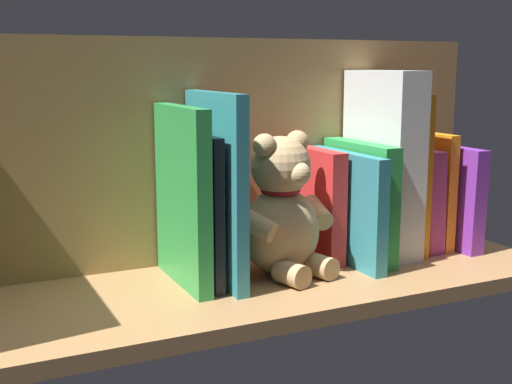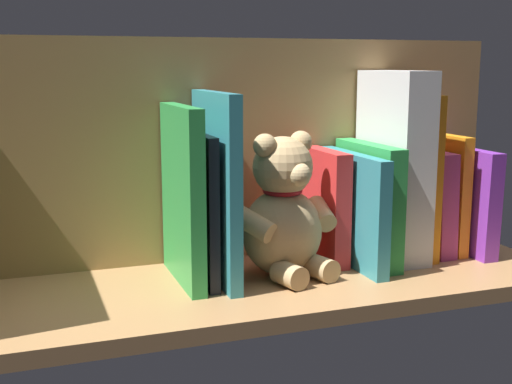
% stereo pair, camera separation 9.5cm
% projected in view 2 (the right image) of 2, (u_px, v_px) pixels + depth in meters
% --- Properties ---
extents(ground_plane, '(0.92, 0.30, 0.02)m').
position_uv_depth(ground_plane, '(256.00, 286.00, 0.97)').
color(ground_plane, '#A87A4C').
extents(shelf_back_panel, '(0.92, 0.02, 0.34)m').
position_uv_depth(shelf_back_panel, '(228.00, 150.00, 1.06)').
color(shelf_back_panel, olive).
rests_on(shelf_back_panel, ground_plane).
extents(book_0, '(0.03, 0.16, 0.17)m').
position_uv_depth(book_0, '(462.00, 199.00, 1.11)').
color(book_0, purple).
rests_on(book_0, ground_plane).
extents(book_1, '(0.02, 0.13, 0.19)m').
position_uv_depth(book_1, '(442.00, 192.00, 1.11)').
color(book_1, orange).
rests_on(book_1, ground_plane).
extents(book_2, '(0.03, 0.14, 0.17)m').
position_uv_depth(book_2, '(426.00, 201.00, 1.10)').
color(book_2, '#B23F72').
rests_on(book_2, ground_plane).
extents(book_3, '(0.01, 0.14, 0.26)m').
position_uv_depth(book_3, '(413.00, 175.00, 1.08)').
color(book_3, orange).
rests_on(book_3, ground_plane).
extents(dictionary_thick_white, '(0.05, 0.15, 0.29)m').
position_uv_depth(dictionary_thick_white, '(394.00, 166.00, 1.06)').
color(dictionary_thick_white, white).
rests_on(dictionary_thick_white, ground_plane).
extents(book_4, '(0.03, 0.17, 0.18)m').
position_uv_depth(book_4, '(368.00, 203.00, 1.05)').
color(book_4, green).
rests_on(book_4, ground_plane).
extents(book_5, '(0.02, 0.19, 0.17)m').
position_uv_depth(book_5, '(353.00, 209.00, 1.03)').
color(book_5, teal).
rests_on(book_5, ground_plane).
extents(book_6, '(0.03, 0.13, 0.17)m').
position_uv_depth(book_6, '(325.00, 206.00, 1.05)').
color(book_6, red).
rests_on(book_6, ground_plane).
extents(teddy_bear, '(0.16, 0.15, 0.21)m').
position_uv_depth(teddy_bear, '(284.00, 213.00, 0.98)').
color(teddy_bear, tan).
rests_on(teddy_bear, ground_plane).
extents(book_7, '(0.02, 0.19, 0.27)m').
position_uv_depth(book_7, '(216.00, 187.00, 0.95)').
color(book_7, teal).
rests_on(book_7, ground_plane).
extents(book_8, '(0.01, 0.16, 0.21)m').
position_uv_depth(book_8, '(199.00, 206.00, 0.96)').
color(book_8, black).
rests_on(book_8, ground_plane).
extents(book_9, '(0.02, 0.17, 0.25)m').
position_uv_depth(book_9, '(182.00, 195.00, 0.94)').
color(book_9, green).
rests_on(book_9, ground_plane).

